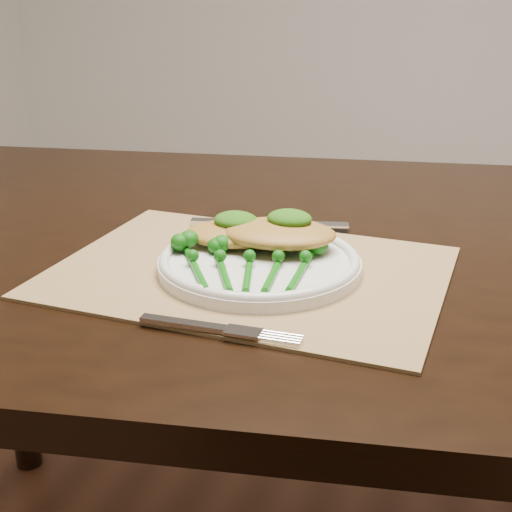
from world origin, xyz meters
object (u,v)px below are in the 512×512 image
(chicken_fillet_left, at_px, (236,234))
(dinner_plate, at_px, (260,262))
(broccolini_bundle, at_px, (249,269))
(dining_table, at_px, (341,468))
(placemat, at_px, (249,272))

(chicken_fillet_left, bearing_deg, dinner_plate, -59.40)
(broccolini_bundle, bearing_deg, dining_table, 49.93)
(dining_table, distance_m, placemat, 0.42)
(dining_table, relative_size, placemat, 3.82)
(placemat, distance_m, dinner_plate, 0.02)
(dining_table, height_order, broccolini_bundle, broccolini_bundle)
(dinner_plate, relative_size, broccolini_bundle, 1.23)
(dinner_plate, bearing_deg, placemat, -168.78)
(dinner_plate, height_order, chicken_fillet_left, chicken_fillet_left)
(broccolini_bundle, bearing_deg, dinner_plate, 73.37)
(dining_table, relative_size, chicken_fillet_left, 13.63)
(placemat, relative_size, chicken_fillet_left, 3.56)
(dinner_plate, xyz_separation_m, chicken_fillet_left, (-0.04, 0.04, 0.02))
(broccolini_bundle, bearing_deg, placemat, 90.62)
(placemat, distance_m, broccolini_bundle, 0.04)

